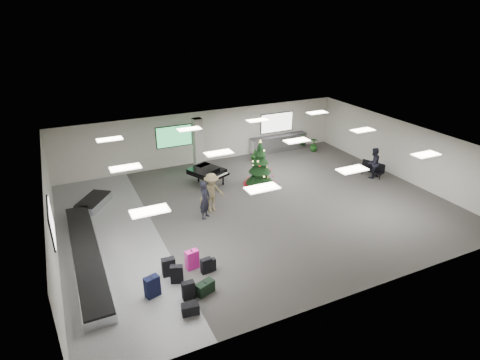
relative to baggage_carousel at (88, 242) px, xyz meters
name	(u,v)px	position (x,y,z in m)	size (l,w,h in m)	color
ground	(258,208)	(7.84, 0.08, -0.21)	(18.00, 18.00, 0.00)	#3E3C39
room_envelope	(245,160)	(7.46, 0.75, 2.12)	(18.02, 14.02, 3.21)	beige
baggage_carousel	(88,242)	(0.00, 0.00, 0.00)	(2.28, 9.71, 0.43)	silver
service_counter	(278,143)	(12.84, 6.73, 0.33)	(4.05, 0.65, 1.08)	silver
suitcase_0	(188,290)	(2.69, -4.70, 0.11)	(0.43, 0.25, 0.67)	black
suitcase_1	(177,274)	(2.60, -3.72, 0.13)	(0.50, 0.37, 0.71)	black
pink_suitcase	(192,260)	(3.36, -3.16, 0.16)	(0.52, 0.34, 0.77)	#E41D93
suitcase_3	(206,266)	(3.74, -3.63, 0.08)	(0.41, 0.26, 0.61)	black
navy_suitcase	(152,286)	(1.64, -4.07, 0.17)	(0.55, 0.41, 0.78)	black
green_duffel	(205,288)	(3.29, -4.69, 0.01)	(0.73, 0.53, 0.46)	black
suitcase_7	(211,265)	(3.93, -3.62, 0.04)	(0.37, 0.23, 0.52)	black
suitcase_8	(169,267)	(2.45, -3.20, 0.14)	(0.49, 0.30, 0.72)	black
black_duffel	(190,309)	(2.51, -5.43, -0.03)	(0.60, 0.39, 0.38)	black
christmas_tree	(260,169)	(9.22, 2.56, 0.67)	(1.80, 1.80, 2.57)	#691309
grand_piano	(208,172)	(6.60, 3.62, 0.55)	(2.07, 2.30, 1.07)	black
bench	(373,169)	(15.50, 0.69, 0.28)	(0.93, 1.45, 0.87)	black
traveler_a	(205,200)	(5.19, 0.27, 0.70)	(0.66, 0.44, 1.82)	black
traveler_b	(212,193)	(5.70, 0.74, 0.75)	(1.25, 0.72, 1.93)	#837551
traveler_bench	(373,163)	(15.42, 0.63, 0.66)	(0.85, 0.66, 1.76)	black
potted_plant_left	(254,155)	(10.52, 5.79, 0.19)	(0.44, 0.35, 0.80)	#1A3F14
potted_plant_right	(314,145)	(15.00, 5.74, 0.24)	(0.51, 0.51, 0.91)	#1A3F14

